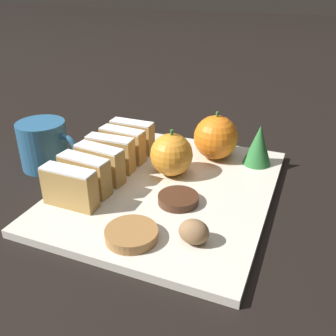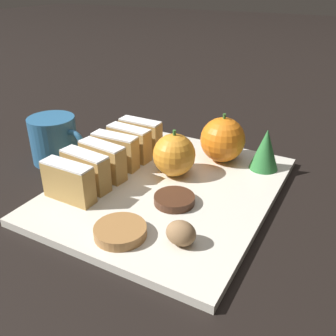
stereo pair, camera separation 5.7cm
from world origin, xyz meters
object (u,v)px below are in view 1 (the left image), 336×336
(orange_far, at_px, (171,155))
(coffee_mug, at_px, (45,145))
(walnut, at_px, (194,232))
(orange_near, at_px, (216,137))
(chocolate_cookie, at_px, (178,199))

(orange_far, height_order, coffee_mug, orange_far)
(walnut, bearing_deg, orange_far, 120.51)
(orange_near, distance_m, walnut, 0.24)
(orange_near, relative_size, coffee_mug, 0.77)
(orange_far, bearing_deg, chocolate_cookie, -61.84)
(walnut, distance_m, coffee_mug, 0.33)
(orange_near, xyz_separation_m, orange_far, (-0.05, -0.09, -0.00))
(walnut, distance_m, chocolate_cookie, 0.09)
(orange_far, xyz_separation_m, coffee_mug, (-0.22, -0.04, -0.01))
(chocolate_cookie, bearing_deg, orange_far, 118.16)
(orange_far, xyz_separation_m, chocolate_cookie, (0.04, -0.08, -0.03))
(chocolate_cookie, relative_size, coffee_mug, 0.53)
(orange_near, distance_m, coffee_mug, 0.30)
(walnut, height_order, chocolate_cookie, walnut)
(walnut, xyz_separation_m, coffee_mug, (-0.31, 0.12, 0.01))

